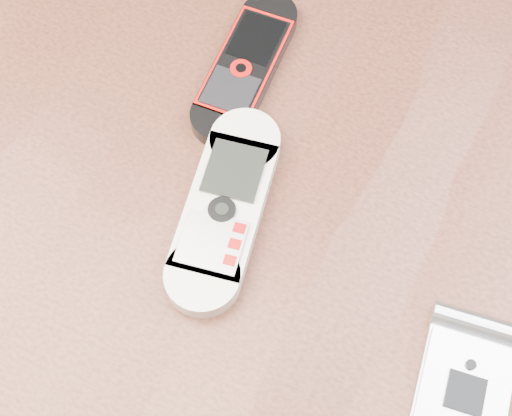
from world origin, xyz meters
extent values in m
plane|color=#472B19|center=(0.00, 0.00, 0.00)|extent=(4.00, 4.00, 0.00)
cube|color=black|center=(0.00, 0.00, 0.73)|extent=(1.20, 0.80, 0.03)
cube|color=silver|center=(-0.01, -0.01, 0.76)|extent=(0.07, 0.15, 0.02)
cube|color=black|center=(-0.05, 0.10, 0.76)|extent=(0.05, 0.13, 0.01)
cube|color=#B7B7BC|center=(0.16, -0.06, 0.76)|extent=(0.06, 0.11, 0.02)
camera|label=1|loc=(0.09, -0.17, 1.16)|focal=50.00mm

